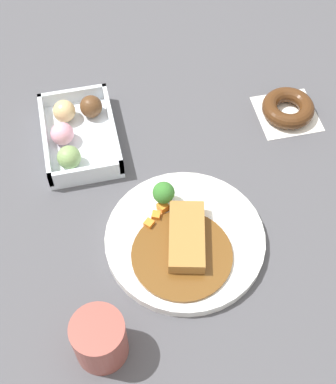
{
  "coord_description": "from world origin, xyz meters",
  "views": [
    {
      "loc": [
        0.52,
        -0.16,
        0.8
      ],
      "look_at": [
        0.01,
        -0.05,
        0.03
      ],
      "focal_mm": 51.09,
      "sensor_mm": 36.0,
      "label": 1
    }
  ],
  "objects_px": {
    "donut_box": "(77,133)",
    "coffee_mug": "(100,339)",
    "chocolate_ring_donut": "(288,108)",
    "curry_plate": "(184,238)"
  },
  "relations": [
    {
      "from": "donut_box",
      "to": "coffee_mug",
      "type": "relative_size",
      "value": 2.32
    },
    {
      "from": "donut_box",
      "to": "coffee_mug",
      "type": "distance_m",
      "value": 0.41
    },
    {
      "from": "chocolate_ring_donut",
      "to": "donut_box",
      "type": "bearing_deg",
      "value": -93.15
    },
    {
      "from": "chocolate_ring_donut",
      "to": "curry_plate",
      "type": "bearing_deg",
      "value": -48.23
    },
    {
      "from": "curry_plate",
      "to": "donut_box",
      "type": "distance_m",
      "value": 0.3
    },
    {
      "from": "donut_box",
      "to": "chocolate_ring_donut",
      "type": "bearing_deg",
      "value": 86.85
    },
    {
      "from": "donut_box",
      "to": "coffee_mug",
      "type": "height_order",
      "value": "coffee_mug"
    },
    {
      "from": "curry_plate",
      "to": "donut_box",
      "type": "xyz_separation_m",
      "value": [
        -0.26,
        -0.14,
        0.01
      ]
    },
    {
      "from": "coffee_mug",
      "to": "chocolate_ring_donut",
      "type": "bearing_deg",
      "value": 132.25
    },
    {
      "from": "curry_plate",
      "to": "chocolate_ring_donut",
      "type": "xyz_separation_m",
      "value": [
        -0.24,
        0.27,
        0.0
      ]
    }
  ]
}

